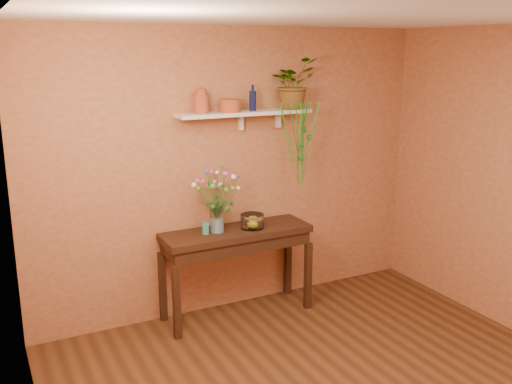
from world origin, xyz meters
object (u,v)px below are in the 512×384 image
(terracotta_jug, at_px, (201,101))
(bouquet, at_px, (217,188))
(spider_plant, at_px, (293,83))
(sideboard, at_px, (237,242))
(glass_vase, at_px, (217,220))
(blue_bottle, at_px, (253,100))
(glass_bowl, at_px, (252,222))

(terracotta_jug, height_order, bouquet, terracotta_jug)
(spider_plant, bearing_deg, terracotta_jug, 178.04)
(sideboard, height_order, terracotta_jug, terracotta_jug)
(glass_vase, bearing_deg, blue_bottle, 12.37)
(sideboard, height_order, glass_bowl, glass_bowl)
(sideboard, distance_m, spider_plant, 1.59)
(terracotta_jug, xyz_separation_m, glass_bowl, (0.43, -0.16, -1.13))
(sideboard, relative_size, terracotta_jug, 6.29)
(terracotta_jug, relative_size, glass_vase, 0.85)
(terracotta_jug, distance_m, spider_plant, 0.93)
(spider_plant, distance_m, glass_vase, 1.47)
(glass_vase, height_order, glass_bowl, glass_vase)
(spider_plant, bearing_deg, glass_vase, -174.05)
(terracotta_jug, distance_m, glass_vase, 1.09)
(spider_plant, xyz_separation_m, glass_bowl, (-0.50, -0.13, -1.26))
(blue_bottle, bearing_deg, spider_plant, -0.46)
(blue_bottle, bearing_deg, glass_bowl, -118.97)
(glass_bowl, bearing_deg, blue_bottle, 61.03)
(spider_plant, relative_size, bouquet, 0.94)
(sideboard, xyz_separation_m, glass_bowl, (0.15, -0.02, 0.19))
(glass_vase, relative_size, glass_bowl, 1.20)
(glass_bowl, bearing_deg, bouquet, 174.45)
(terracotta_jug, height_order, blue_bottle, blue_bottle)
(glass_vase, distance_m, bouquet, 0.30)
(glass_bowl, bearing_deg, terracotta_jug, 159.74)
(spider_plant, bearing_deg, bouquet, -173.71)
(terracotta_jug, distance_m, blue_bottle, 0.50)
(sideboard, bearing_deg, bouquet, 177.02)
(blue_bottle, xyz_separation_m, glass_vase, (-0.41, -0.09, -1.07))
(spider_plant, relative_size, glass_bowl, 2.17)
(spider_plant, height_order, glass_vase, spider_plant)
(sideboard, xyz_separation_m, blue_bottle, (0.22, 0.11, 1.30))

